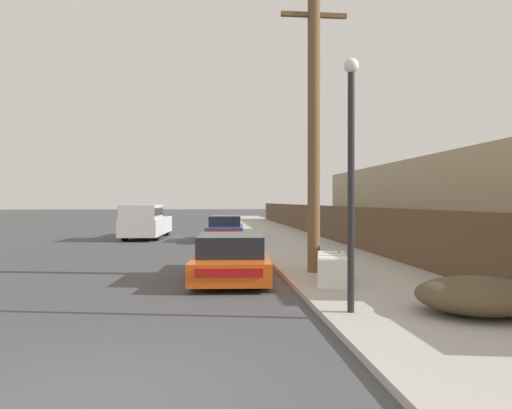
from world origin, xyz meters
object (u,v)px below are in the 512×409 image
pickup_truck (145,222)px  parked_sports_car_red (231,258)px  street_lamp (351,164)px  utility_pole (314,126)px  car_parked_mid (225,229)px  brush_pile (478,295)px  discarded_fridge (332,268)px

pickup_truck → parked_sports_car_red: bearing=110.4°
parked_sports_car_red → street_lamp: 5.22m
pickup_truck → utility_pole: 14.89m
parked_sports_car_red → car_parked_mid: (0.21, 11.51, 0.06)m
parked_sports_car_red → utility_pole: size_ratio=0.62×
brush_pile → discarded_fridge: bearing=118.5°
car_parked_mid → utility_pole: bearing=-76.0°
car_parked_mid → street_lamp: bearing=-80.1°
discarded_fridge → parked_sports_car_red: 2.78m
discarded_fridge → utility_pole: 3.97m
pickup_truck → brush_pile: pickup_truck is taller
utility_pole → brush_pile: (1.77, -4.75, -3.64)m
parked_sports_car_red → pickup_truck: bearing=110.8°
utility_pole → street_lamp: 4.68m
parked_sports_car_red → brush_pile: 6.16m
car_parked_mid → brush_pile: size_ratio=2.14×
parked_sports_car_red → pickup_truck: pickup_truck is taller
car_parked_mid → utility_pole: 12.11m
discarded_fridge → brush_pile: discarded_fridge is taller
street_lamp → brush_pile: size_ratio=2.08×
parked_sports_car_red → street_lamp: (1.88, -4.37, 2.14)m
parked_sports_car_red → car_parked_mid: car_parked_mid is taller
utility_pole → brush_pile: utility_pole is taller
brush_pile → parked_sports_car_red: bearing=130.8°
utility_pole → street_lamp: (-0.36, -4.46, -1.39)m
parked_sports_car_red → utility_pole: 4.18m
parked_sports_car_red → brush_pile: size_ratio=2.26×
discarded_fridge → pickup_truck: bearing=127.1°
brush_pile → utility_pole: bearing=110.5°
discarded_fridge → utility_pole: bearing=106.0°
discarded_fridge → street_lamp: 3.64m
parked_sports_car_red → car_parked_mid: bearing=92.6°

